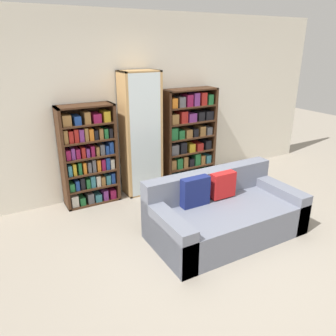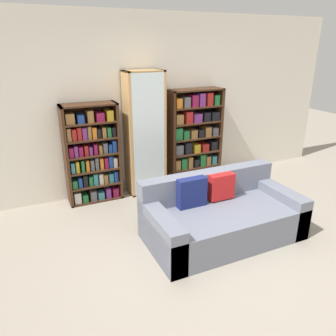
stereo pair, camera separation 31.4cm
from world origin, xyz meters
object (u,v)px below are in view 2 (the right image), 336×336
at_px(wine_bottle, 180,192).
at_px(couch, 221,216).
at_px(display_cabinet, 145,134).
at_px(bookshelf_right, 194,138).
at_px(bookshelf_left, 92,155).

bearing_deg(wine_bottle, couch, -89.54).
distance_m(couch, wine_bottle, 1.08).
height_order(couch, display_cabinet, display_cabinet).
xyz_separation_m(display_cabinet, bookshelf_right, (0.87, 0.02, -0.18)).
bearing_deg(couch, bookshelf_right, 72.34).
distance_m(couch, display_cabinet, 1.82).
bearing_deg(bookshelf_right, couch, -107.66).
xyz_separation_m(display_cabinet, wine_bottle, (0.33, -0.59, -0.80)).
height_order(display_cabinet, wine_bottle, display_cabinet).
height_order(couch, wine_bottle, couch).
xyz_separation_m(bookshelf_left, wine_bottle, (1.16, -0.61, -0.57)).
relative_size(display_cabinet, wine_bottle, 5.22).
height_order(bookshelf_left, bookshelf_right, bookshelf_right).
bearing_deg(wine_bottle, bookshelf_left, 152.36).
height_order(bookshelf_left, wine_bottle, bookshelf_left).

